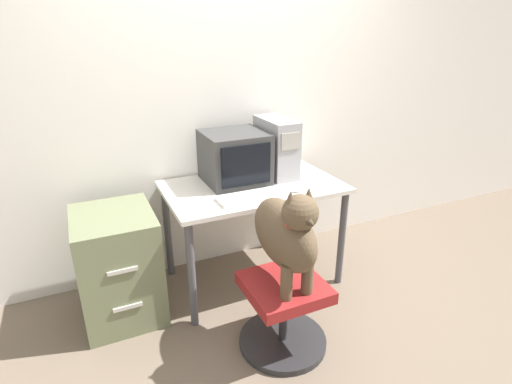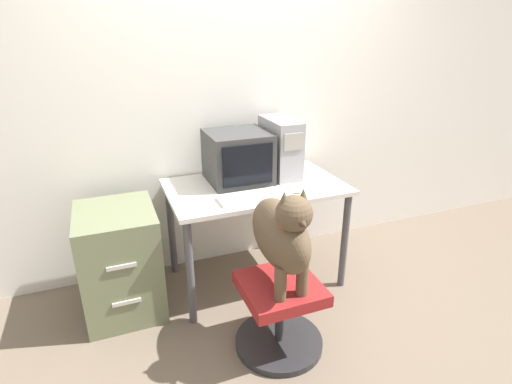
% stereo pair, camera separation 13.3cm
% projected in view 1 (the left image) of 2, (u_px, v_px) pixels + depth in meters
% --- Properties ---
extents(ground_plane, '(12.00, 12.00, 0.00)m').
position_uv_depth(ground_plane, '(275.00, 305.00, 2.74)').
color(ground_plane, '#6B5B4C').
extents(wall_back, '(8.00, 0.05, 2.60)m').
position_uv_depth(wall_back, '(229.00, 97.00, 2.93)').
color(wall_back, silver).
rests_on(wall_back, ground_plane).
extents(desk, '(1.21, 0.73, 0.76)m').
position_uv_depth(desk, '(253.00, 198.00, 2.80)').
color(desk, silver).
rests_on(desk, ground_plane).
extents(crt_monitor, '(0.42, 0.42, 0.35)m').
position_uv_depth(crt_monitor, '(235.00, 157.00, 2.78)').
color(crt_monitor, '#383838').
rests_on(crt_monitor, desk).
extents(pc_tower, '(0.18, 0.42, 0.41)m').
position_uv_depth(pc_tower, '(276.00, 147.00, 2.90)').
color(pc_tower, '#99999E').
rests_on(pc_tower, desk).
extents(keyboard, '(0.47, 0.17, 0.03)m').
position_uv_depth(keyboard, '(254.00, 196.00, 2.54)').
color(keyboard, silver).
rests_on(keyboard, desk).
extents(computer_mouse, '(0.06, 0.04, 0.03)m').
position_uv_depth(computer_mouse, '(297.00, 190.00, 2.64)').
color(computer_mouse, beige).
rests_on(computer_mouse, desk).
extents(office_chair, '(0.52, 0.52, 0.44)m').
position_uv_depth(office_chair, '(283.00, 312.00, 2.32)').
color(office_chair, '#262628').
rests_on(office_chair, ground_plane).
extents(dog, '(0.23, 0.57, 0.61)m').
position_uv_depth(dog, '(286.00, 232.00, 2.12)').
color(dog, brown).
rests_on(dog, office_chair).
extents(filing_cabinet, '(0.48, 0.57, 0.72)m').
position_uv_depth(filing_cabinet, '(119.00, 265.00, 2.55)').
color(filing_cabinet, '#6B7251').
rests_on(filing_cabinet, ground_plane).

